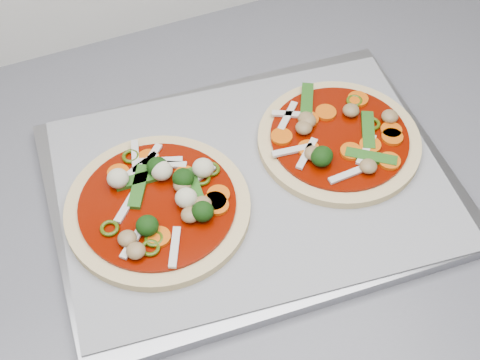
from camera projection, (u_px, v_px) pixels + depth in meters
name	position (u px, v px, depth m)	size (l,w,h in m)	color
base_cabinet	(273.00, 337.00, 1.15)	(3.60, 0.60, 0.86)	beige
countertop	(288.00, 175.00, 0.80)	(3.60, 0.60, 0.04)	slate
baking_tray	(252.00, 186.00, 0.76)	(0.44, 0.33, 0.01)	gray
parchment	(252.00, 181.00, 0.75)	(0.43, 0.31, 0.00)	gray
pizza_left	(160.00, 204.00, 0.72)	(0.24, 0.24, 0.03)	#ECD086
pizza_right	(338.00, 139.00, 0.78)	(0.20, 0.20, 0.03)	#ECD086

